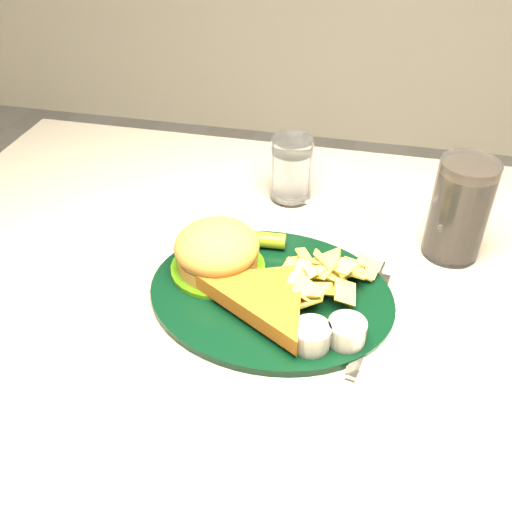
{
  "coord_description": "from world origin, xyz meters",
  "views": [
    {
      "loc": [
        0.09,
        -0.6,
        1.25
      ],
      "look_at": [
        -0.04,
        -0.03,
        0.8
      ],
      "focal_mm": 40.0,
      "sensor_mm": 36.0,
      "label": 1
    }
  ],
  "objects": [
    {
      "name": "dinner_plate",
      "position": [
        -0.01,
        -0.05,
        0.79
      ],
      "size": [
        0.35,
        0.3,
        0.07
      ],
      "primitive_type": null,
      "rotation": [
        0.0,
        0.0,
        -0.1
      ],
      "color": "black",
      "rests_on": "table"
    },
    {
      "name": "table",
      "position": [
        0.0,
        0.0,
        0.38
      ],
      "size": [
        1.2,
        0.8,
        0.75
      ],
      "primitive_type": null,
      "color": "gray",
      "rests_on": "ground"
    },
    {
      "name": "water_glass",
      "position": [
        -0.03,
        0.2,
        0.8
      ],
      "size": [
        0.08,
        0.08,
        0.11
      ],
      "primitive_type": "cylinder",
      "rotation": [
        0.0,
        0.0,
        -0.31
      ],
      "color": "white",
      "rests_on": "table"
    },
    {
      "name": "cola_glass",
      "position": [
        0.22,
        0.11,
        0.82
      ],
      "size": [
        0.09,
        0.09,
        0.15
      ],
      "primitive_type": "cylinder",
      "rotation": [
        0.0,
        0.0,
        0.07
      ],
      "color": "black",
      "rests_on": "table"
    },
    {
      "name": "wrapped_straw",
      "position": [
        0.04,
        0.19,
        0.75
      ],
      "size": [
        0.2,
        0.08,
        0.01
      ],
      "primitive_type": null,
      "rotation": [
        0.0,
        0.0,
        -0.08
      ],
      "color": "white",
      "rests_on": "table"
    },
    {
      "name": "fork_napkin",
      "position": [
        0.12,
        -0.08,
        0.76
      ],
      "size": [
        0.18,
        0.22,
        0.01
      ],
      "primitive_type": null,
      "rotation": [
        0.0,
        0.0,
        -0.19
      ],
      "color": "silver",
      "rests_on": "table"
    }
  ]
}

